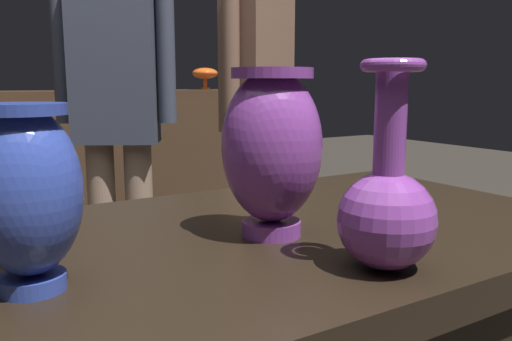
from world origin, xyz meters
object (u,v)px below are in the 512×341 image
object	(u,v)px
vase_centerpiece	(272,146)
vase_left_accent	(26,192)
vase_tall_behind	(387,205)
visitor_center_back	(116,104)
shelf_vase_far_right	(205,74)
shelf_vase_right	(123,70)
visitor_near_right	(258,91)

from	to	relation	value
vase_centerpiece	vase_left_accent	distance (m)	0.35
vase_tall_behind	visitor_center_back	xyz separation A→B (m)	(0.14, 1.59, 0.07)
vase_centerpiece	visitor_center_back	world-z (taller)	visitor_center_back
shelf_vase_far_right	shelf_vase_right	bearing A→B (deg)	-175.28
vase_tall_behind	shelf_vase_right	world-z (taller)	shelf_vase_right
vase_centerpiece	vase_left_accent	bearing A→B (deg)	-173.68
shelf_vase_right	vase_centerpiece	bearing A→B (deg)	-102.30
vase_centerpiece	shelf_vase_right	distance (m)	2.28
shelf_vase_far_right	shelf_vase_right	distance (m)	0.52
shelf_vase_far_right	visitor_center_back	xyz separation A→B (m)	(-0.82, -0.87, -0.14)
vase_tall_behind	shelf_vase_right	bearing A→B (deg)	79.64
vase_tall_behind	visitor_near_right	xyz separation A→B (m)	(0.71, 1.44, 0.11)
vase_tall_behind	shelf_vase_far_right	bearing A→B (deg)	68.64
shelf_vase_far_right	visitor_near_right	xyz separation A→B (m)	(-0.26, -1.02, -0.09)
vase_tall_behind	visitor_near_right	bearing A→B (deg)	63.87
vase_tall_behind	shelf_vase_right	distance (m)	2.47
shelf_vase_right	visitor_near_right	size ratio (longest dim) A/B	0.13
shelf_vase_right	visitor_near_right	xyz separation A→B (m)	(0.26, -0.98, -0.10)
vase_tall_behind	vase_left_accent	world-z (taller)	vase_tall_behind
vase_left_accent	shelf_vase_right	xyz separation A→B (m)	(0.83, 2.26, 0.19)
shelf_vase_right	visitor_center_back	xyz separation A→B (m)	(-0.30, -0.83, -0.15)
shelf_vase_far_right	shelf_vase_right	size ratio (longest dim) A/B	0.70
visitor_near_right	vase_tall_behind	bearing A→B (deg)	37.24
vase_left_accent	vase_centerpiece	bearing A→B (deg)	6.32
vase_left_accent	visitor_near_right	size ratio (longest dim) A/B	0.12
shelf_vase_far_right	visitor_center_back	world-z (taller)	visitor_center_back
vase_centerpiece	visitor_center_back	size ratio (longest dim) A/B	0.16
vase_left_accent	shelf_vase_far_right	size ratio (longest dim) A/B	1.34
shelf_vase_right	shelf_vase_far_right	bearing A→B (deg)	4.72
shelf_vase_far_right	vase_left_accent	bearing A→B (deg)	-120.40
vase_left_accent	shelf_vase_far_right	distance (m)	2.68
vase_tall_behind	shelf_vase_right	xyz separation A→B (m)	(0.44, 2.42, 0.22)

